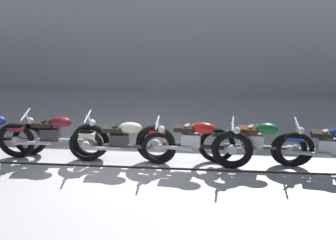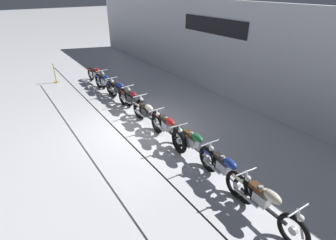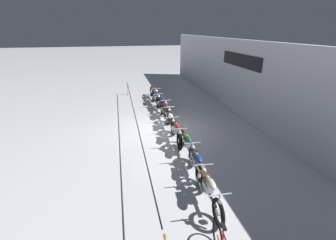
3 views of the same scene
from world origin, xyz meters
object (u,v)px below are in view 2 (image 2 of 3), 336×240
motorcycle_red_0 (97,75)px  motorcycle_blue_7 (224,170)px  motorcycle_blue_2 (119,91)px  motorcycle_maroon_3 (132,100)px  motorcycle_red_5 (168,129)px  motorcycle_blue_1 (105,83)px  motorcycle_cream_4 (147,114)px  motorcycle_green_6 (193,144)px  stanchion_far_left (88,103)px  motorcycle_cream_8 (263,202)px

motorcycle_red_0 → motorcycle_blue_7: size_ratio=1.03×
motorcycle_blue_2 → motorcycle_maroon_3: 1.37m
motorcycle_blue_2 → motorcycle_red_5: motorcycle_red_5 is taller
motorcycle_blue_1 → motorcycle_maroon_3: size_ratio=1.00×
motorcycle_blue_2 → motorcycle_blue_7: size_ratio=1.07×
motorcycle_blue_1 → motorcycle_cream_4: size_ratio=1.07×
motorcycle_red_5 → motorcycle_green_6: motorcycle_red_5 is taller
motorcycle_blue_1 → motorcycle_red_0: bearing=176.3°
motorcycle_green_6 → stanchion_far_left: (-4.11, -1.82, 0.29)m
motorcycle_red_0 → motorcycle_cream_8: (10.87, -0.18, 0.01)m
motorcycle_blue_1 → motorcycle_blue_7: size_ratio=1.04×
motorcycle_red_0 → motorcycle_red_5: size_ratio=0.98×
motorcycle_green_6 → motorcycle_blue_7: motorcycle_green_6 is taller
motorcycle_red_0 → motorcycle_red_5: motorcycle_red_5 is taller
motorcycle_blue_1 → motorcycle_cream_8: (9.42, -0.09, 0.01)m
motorcycle_blue_1 → motorcycle_cream_4: motorcycle_blue_1 is taller
motorcycle_cream_4 → motorcycle_green_6: (2.63, 0.11, 0.01)m
motorcycle_blue_7 → stanchion_far_left: bearing=-162.4°
motorcycle_blue_1 → motorcycle_cream_8: size_ratio=0.99×
motorcycle_red_5 → stanchion_far_left: 3.37m
motorcycle_red_5 → motorcycle_cream_8: size_ratio=1.00×
motorcycle_blue_1 → motorcycle_blue_7: (8.10, 0.04, -0.01)m
motorcycle_red_5 → motorcycle_green_6: 1.23m
motorcycle_cream_4 → stanchion_far_left: (-1.48, -1.72, 0.30)m
motorcycle_blue_2 → motorcycle_green_6: (5.42, -0.02, 0.02)m
motorcycle_blue_2 → stanchion_far_left: stanchion_far_left is taller
motorcycle_blue_2 → stanchion_far_left: size_ratio=0.17×
motorcycle_blue_7 → stanchion_far_left: stanchion_far_left is taller
motorcycle_maroon_3 → motorcycle_cream_8: bearing=-1.6°
motorcycle_red_0 → motorcycle_green_6: (8.16, 0.03, 0.01)m
motorcycle_maroon_3 → motorcycle_blue_7: (5.45, -0.06, -0.01)m
motorcycle_cream_8 → motorcycle_blue_2: bearing=178.4°
motorcycle_blue_1 → motorcycle_blue_2: size_ratio=0.97×
motorcycle_cream_4 → motorcycle_green_6: bearing=2.4°
motorcycle_red_0 → motorcycle_red_5: 6.93m
motorcycle_cream_4 → motorcycle_blue_1: bearing=-179.9°
motorcycle_green_6 → stanchion_far_left: stanchion_far_left is taller
motorcycle_red_0 → motorcycle_cream_4: size_ratio=1.05×
motorcycle_blue_1 → stanchion_far_left: (2.60, -1.71, 0.30)m
motorcycle_maroon_3 → motorcycle_green_6: (4.06, 0.02, 0.00)m
motorcycle_red_0 → motorcycle_blue_7: motorcycle_red_0 is taller
stanchion_far_left → motorcycle_blue_7: bearing=17.6°
motorcycle_maroon_3 → motorcycle_cream_8: size_ratio=0.99×
motorcycle_blue_2 → motorcycle_blue_7: 6.81m
motorcycle_red_5 → motorcycle_blue_7: 2.62m
motorcycle_red_0 → motorcycle_cream_8: size_ratio=0.98×
motorcycle_blue_1 → motorcycle_green_6: motorcycle_blue_1 is taller
motorcycle_blue_1 → motorcycle_blue_7: bearing=0.3°
motorcycle_red_0 → motorcycle_green_6: size_ratio=1.00×
motorcycle_maroon_3 → motorcycle_red_5: bearing=-2.0°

